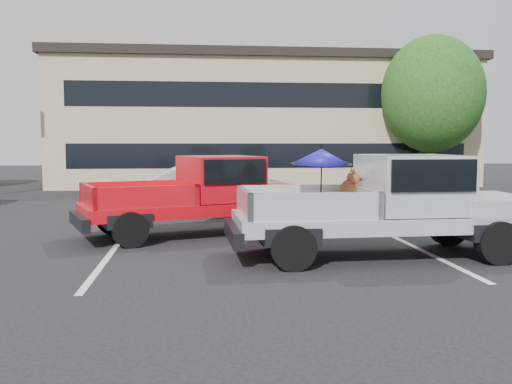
% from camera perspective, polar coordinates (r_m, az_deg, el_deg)
% --- Properties ---
extents(ground, '(90.00, 90.00, 0.00)m').
position_cam_1_polar(ground, '(8.76, 3.20, -8.93)').
color(ground, black).
rests_on(ground, ground).
extents(stripe_left, '(0.12, 5.00, 0.01)m').
position_cam_1_polar(stripe_left, '(10.73, -14.71, -6.47)').
color(stripe_left, silver).
rests_on(stripe_left, ground).
extents(stripe_right, '(0.12, 5.00, 0.01)m').
position_cam_1_polar(stripe_right, '(11.47, 16.60, -5.78)').
color(stripe_right, silver).
rests_on(stripe_right, ground).
extents(motel_building, '(20.40, 8.40, 6.30)m').
position_cam_1_polar(motel_building, '(29.59, 0.58, 7.15)').
color(motel_building, tan).
rests_on(motel_building, ground).
extents(tree_right, '(4.46, 4.46, 6.78)m').
position_cam_1_polar(tree_right, '(26.59, 17.25, 9.33)').
color(tree_right, '#332114').
rests_on(tree_right, ground).
extents(tree_back, '(4.68, 4.68, 7.11)m').
position_cam_1_polar(tree_back, '(33.30, 6.92, 8.96)').
color(tree_back, '#332114').
rests_on(tree_back, ground).
extents(silver_pickup, '(5.74, 2.24, 2.06)m').
position_cam_1_polar(silver_pickup, '(10.82, 14.11, -0.75)').
color(silver_pickup, black).
rests_on(silver_pickup, ground).
extents(red_pickup, '(5.74, 3.56, 1.79)m').
position_cam_1_polar(red_pickup, '(13.07, -4.25, 0.04)').
color(red_pickup, black).
rests_on(red_pickup, ground).
extents(silver_sedan, '(4.54, 1.61, 1.49)m').
position_cam_1_polar(silver_sedan, '(16.54, -3.83, 0.28)').
color(silver_sedan, '#AFB1B6').
rests_on(silver_sedan, ground).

